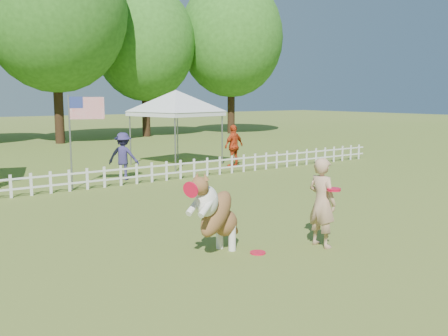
{
  "coord_description": "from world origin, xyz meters",
  "views": [
    {
      "loc": [
        -5.64,
        -6.24,
        2.57
      ],
      "look_at": [
        0.31,
        2.0,
        1.1
      ],
      "focal_mm": 40.0,
      "sensor_mm": 36.0,
      "label": 1
    }
  ],
  "objects_px": {
    "dog": "(217,213)",
    "spectator_b": "(123,156)",
    "flag_pole": "(70,143)",
    "handler": "(322,202)",
    "spectator_c": "(234,146)",
    "frisbee_on_turf": "(258,253)",
    "canopy_tent_right": "(176,128)"
  },
  "relations": [
    {
      "from": "canopy_tent_right",
      "to": "flag_pole",
      "type": "relative_size",
      "value": 1.05
    },
    {
      "from": "handler",
      "to": "canopy_tent_right",
      "type": "height_order",
      "value": "canopy_tent_right"
    },
    {
      "from": "dog",
      "to": "frisbee_on_turf",
      "type": "xyz_separation_m",
      "value": [
        0.57,
        -0.36,
        -0.67
      ]
    },
    {
      "from": "handler",
      "to": "spectator_c",
      "type": "distance_m",
      "value": 9.76
    },
    {
      "from": "canopy_tent_right",
      "to": "spectator_b",
      "type": "bearing_deg",
      "value": -159.83
    },
    {
      "from": "dog",
      "to": "spectator_c",
      "type": "height_order",
      "value": "spectator_c"
    },
    {
      "from": "canopy_tent_right",
      "to": "spectator_c",
      "type": "xyz_separation_m",
      "value": [
        1.34,
        -1.79,
        -0.59
      ]
    },
    {
      "from": "canopy_tent_right",
      "to": "flag_pole",
      "type": "distance_m",
      "value": 5.6
    },
    {
      "from": "dog",
      "to": "frisbee_on_turf",
      "type": "relative_size",
      "value": 5.27
    },
    {
      "from": "canopy_tent_right",
      "to": "flag_pole",
      "type": "height_order",
      "value": "canopy_tent_right"
    },
    {
      "from": "handler",
      "to": "flag_pole",
      "type": "xyz_separation_m",
      "value": [
        -1.68,
        7.74,
        0.53
      ]
    },
    {
      "from": "frisbee_on_turf",
      "to": "spectator_b",
      "type": "height_order",
      "value": "spectator_b"
    },
    {
      "from": "canopy_tent_right",
      "to": "handler",
      "type": "bearing_deg",
      "value": -120.46
    },
    {
      "from": "dog",
      "to": "flag_pole",
      "type": "xyz_separation_m",
      "value": [
        0.03,
        7.05,
        0.62
      ]
    },
    {
      "from": "dog",
      "to": "spectator_b",
      "type": "relative_size",
      "value": 0.94
    },
    {
      "from": "frisbee_on_turf",
      "to": "spectator_b",
      "type": "bearing_deg",
      "value": 80.8
    },
    {
      "from": "frisbee_on_turf",
      "to": "spectator_c",
      "type": "bearing_deg",
      "value": 55.31
    },
    {
      "from": "frisbee_on_turf",
      "to": "handler",
      "type": "bearing_deg",
      "value": -15.96
    },
    {
      "from": "canopy_tent_right",
      "to": "spectator_b",
      "type": "xyz_separation_m",
      "value": [
        -3.09,
        -2.03,
        -0.63
      ]
    },
    {
      "from": "handler",
      "to": "dog",
      "type": "distance_m",
      "value": 1.84
    },
    {
      "from": "frisbee_on_turf",
      "to": "flag_pole",
      "type": "relative_size",
      "value": 0.1
    },
    {
      "from": "handler",
      "to": "spectator_c",
      "type": "height_order",
      "value": "spectator_c"
    },
    {
      "from": "dog",
      "to": "spectator_b",
      "type": "distance_m",
      "value": 7.91
    },
    {
      "from": "handler",
      "to": "spectator_c",
      "type": "xyz_separation_m",
      "value": [
        4.59,
        8.61,
        0.0
      ]
    },
    {
      "from": "dog",
      "to": "canopy_tent_right",
      "type": "relative_size",
      "value": 0.5
    },
    {
      "from": "frisbee_on_turf",
      "to": "flag_pole",
      "type": "xyz_separation_m",
      "value": [
        -0.54,
        7.41,
        1.29
      ]
    },
    {
      "from": "dog",
      "to": "flag_pole",
      "type": "relative_size",
      "value": 0.53
    },
    {
      "from": "handler",
      "to": "spectator_b",
      "type": "xyz_separation_m",
      "value": [
        0.16,
        8.38,
        -0.04
      ]
    },
    {
      "from": "dog",
      "to": "spectator_c",
      "type": "distance_m",
      "value": 10.12
    },
    {
      "from": "frisbee_on_turf",
      "to": "flag_pole",
      "type": "bearing_deg",
      "value": 94.14
    },
    {
      "from": "handler",
      "to": "canopy_tent_right",
      "type": "relative_size",
      "value": 0.56
    },
    {
      "from": "flag_pole",
      "to": "frisbee_on_turf",
      "type": "bearing_deg",
      "value": -66.23
    }
  ]
}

